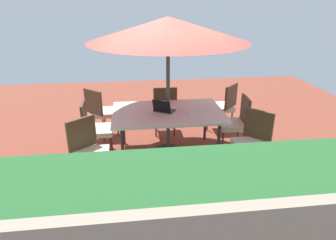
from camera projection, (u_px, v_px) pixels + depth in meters
name	position (u px, v px, depth m)	size (l,w,h in m)	color
ground_plane	(168.00, 153.00, 5.24)	(10.00, 10.00, 0.02)	brown
hedge_row	(209.00, 239.00, 2.49)	(6.30, 0.93, 1.27)	#235628
dining_table	(168.00, 114.00, 4.97)	(1.82, 1.20, 0.76)	silver
patio_umbrella	(168.00, 30.00, 4.46)	(2.44, 2.44, 2.25)	#4C4C4C
chair_southwest	(223.00, 105.00, 5.91)	(0.59, 0.59, 0.98)	beige
chair_southeast	(100.00, 110.00, 5.61)	(0.59, 0.59, 0.98)	beige
chair_west	(236.00, 121.00, 5.12)	(0.48, 0.47, 0.98)	beige
chair_northwest	(253.00, 140.00, 4.42)	(0.59, 0.59, 0.98)	beige
chair_northeast	(89.00, 150.00, 4.15)	(0.58, 0.58, 0.98)	beige
chair_east	(95.00, 127.00, 4.88)	(0.46, 0.46, 0.98)	beige
chair_south	(165.00, 107.00, 5.77)	(0.46, 0.46, 0.98)	beige
laptop	(163.00, 109.00, 4.92)	(0.40, 0.38, 0.21)	#2D2D33
cup	(192.00, 113.00, 4.75)	(0.07, 0.07, 0.09)	white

